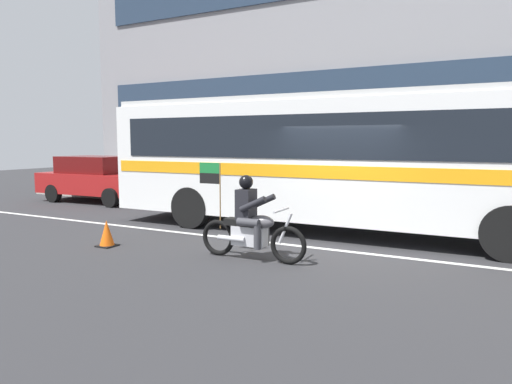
# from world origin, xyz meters

# --- Properties ---
(ground_plane) EXTENTS (60.00, 60.00, 0.00)m
(ground_plane) POSITION_xyz_m (0.00, 0.00, 0.00)
(ground_plane) COLOR #2B2B2D
(sidewalk_curb) EXTENTS (28.00, 3.80, 0.15)m
(sidewalk_curb) POSITION_xyz_m (0.00, 5.10, 0.07)
(sidewalk_curb) COLOR #A39E93
(sidewalk_curb) RESTS_ON ground_plane
(lane_center_stripe) EXTENTS (26.60, 0.14, 0.01)m
(lane_center_stripe) POSITION_xyz_m (0.00, -0.60, 0.00)
(lane_center_stripe) COLOR silver
(lane_center_stripe) RESTS_ON ground_plane
(office_building_facade) EXTENTS (28.00, 0.89, 11.61)m
(office_building_facade) POSITION_xyz_m (0.00, 7.39, 5.81)
(office_building_facade) COLOR gray
(office_building_facade) RESTS_ON ground_plane
(transit_bus) EXTENTS (12.06, 2.69, 3.22)m
(transit_bus) POSITION_xyz_m (-0.11, 1.19, 1.88)
(transit_bus) COLOR white
(transit_bus) RESTS_ON ground_plane
(motorcycle_with_rider) EXTENTS (2.20, 0.64, 1.78)m
(motorcycle_with_rider) POSITION_xyz_m (-1.03, -2.03, 0.67)
(motorcycle_with_rider) COLOR black
(motorcycle_with_rider) RESTS_ON ground_plane
(parked_sedan_curbside) EXTENTS (4.55, 1.96, 1.64)m
(parked_sedan_curbside) POSITION_xyz_m (-9.77, 2.58, 0.85)
(parked_sedan_curbside) COLOR maroon
(parked_sedan_curbside) RESTS_ON ground_plane
(traffic_cone) EXTENTS (0.36, 0.36, 0.55)m
(traffic_cone) POSITION_xyz_m (-4.18, -2.48, 0.26)
(traffic_cone) COLOR #EA590F
(traffic_cone) RESTS_ON ground_plane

